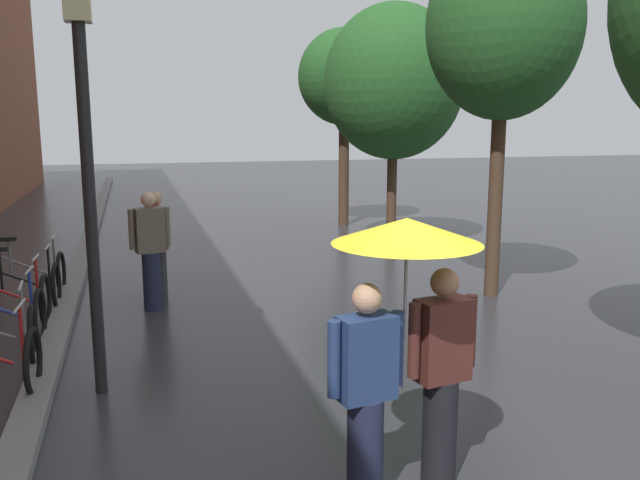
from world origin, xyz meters
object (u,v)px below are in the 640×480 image
object	(u,v)px
pedestrian_walking_midground	(157,246)
parked_bicycle_4	(18,287)
street_tree_2	(394,82)
pedestrian_walking_far	(151,250)
couple_under_umbrella	(406,318)
street_lamp_post	(87,163)
street_tree_3	(344,78)
parked_bicycle_3	(3,301)
parked_bicycle_5	(26,274)
street_tree_1	(504,27)

from	to	relation	value
pedestrian_walking_midground	parked_bicycle_4	bearing A→B (deg)	-178.91
street_tree_2	pedestrian_walking_far	world-z (taller)	street_tree_2
couple_under_umbrella	street_lamp_post	bearing A→B (deg)	131.44
couple_under_umbrella	street_lamp_post	distance (m)	3.48
street_tree_3	pedestrian_walking_midground	world-z (taller)	street_tree_3
parked_bicycle_3	parked_bicycle_5	xyz separation A→B (m)	(0.05, 1.59, 0.00)
street_tree_3	couple_under_umbrella	size ratio (longest dim) A/B	2.45
parked_bicycle_3	pedestrian_walking_midground	bearing A→B (deg)	21.42
street_tree_1	parked_bicycle_5	distance (m)	8.11
parked_bicycle_3	parked_bicycle_5	bearing A→B (deg)	88.15
pedestrian_walking_midground	street_tree_3	bearing A→B (deg)	51.34
street_tree_3	street_tree_2	bearing A→B (deg)	-88.92
street_tree_2	couple_under_umbrella	world-z (taller)	street_tree_2
parked_bicycle_4	pedestrian_walking_far	world-z (taller)	pedestrian_walking_far
street_tree_3	street_lamp_post	world-z (taller)	street_tree_3
street_tree_1	parked_bicycle_4	xyz separation A→B (m)	(-6.97, 1.06, -3.67)
street_tree_3	street_tree_1	bearing A→B (deg)	-89.75
street_lamp_post	pedestrian_walking_far	distance (m)	3.26
couple_under_umbrella	street_tree_1	bearing A→B (deg)	53.13
parked_bicycle_3	pedestrian_walking_far	xyz separation A→B (m)	(1.91, 0.37, 0.50)
street_tree_2	street_tree_3	bearing A→B (deg)	91.08
parked_bicycle_3	parked_bicycle_5	distance (m)	1.59
street_tree_3	parked_bicycle_3	size ratio (longest dim) A/B	4.51
parked_bicycle_3	couple_under_umbrella	bearing A→B (deg)	-54.94
parked_bicycle_4	pedestrian_walking_midground	bearing A→B (deg)	1.09
street_tree_1	couple_under_umbrella	size ratio (longest dim) A/B	2.67
street_tree_2	parked_bicycle_4	bearing A→B (deg)	-155.78
parked_bicycle_4	parked_bicycle_5	size ratio (longest dim) A/B	0.98
parked_bicycle_4	street_lamp_post	xyz separation A→B (m)	(1.23, -3.25, 1.93)
street_tree_2	street_tree_3	distance (m)	3.14
parked_bicycle_4	street_lamp_post	bearing A→B (deg)	-69.18
street_tree_2	parked_bicycle_3	xyz separation A→B (m)	(-7.06, -3.90, -3.11)
parked_bicycle_3	parked_bicycle_4	bearing A→B (deg)	85.14
parked_bicycle_4	pedestrian_walking_midground	world-z (taller)	pedestrian_walking_midground
parked_bicycle_5	pedestrian_walking_far	xyz separation A→B (m)	(1.85, -1.21, 0.50)
street_tree_1	pedestrian_walking_far	distance (m)	6.06
street_tree_1	street_lamp_post	size ratio (longest dim) A/B	1.39
parked_bicycle_5	pedestrian_walking_midground	size ratio (longest dim) A/B	0.67
street_tree_2	parked_bicycle_4	world-z (taller)	street_tree_2
street_tree_3	street_lamp_post	xyz separation A→B (m)	(-5.70, -9.52, -1.45)
pedestrian_walking_midground	street_tree_1	bearing A→B (deg)	-12.28
parked_bicycle_4	pedestrian_walking_far	bearing A→B (deg)	-11.61
street_tree_1	street_lamp_post	bearing A→B (deg)	-159.06
street_lamp_post	pedestrian_walking_far	bearing A→B (deg)	78.06
street_tree_3	parked_bicycle_3	distance (m)	10.47
parked_bicycle_4	street_lamp_post	distance (m)	3.98
couple_under_umbrella	parked_bicycle_5	bearing A→B (deg)	117.70
couple_under_umbrella	pedestrian_walking_midground	xyz separation A→B (m)	(-1.50, 5.79, -0.48)
pedestrian_walking_midground	pedestrian_walking_far	distance (m)	0.43
street_tree_2	street_lamp_post	xyz separation A→B (m)	(-5.76, -6.39, -1.18)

